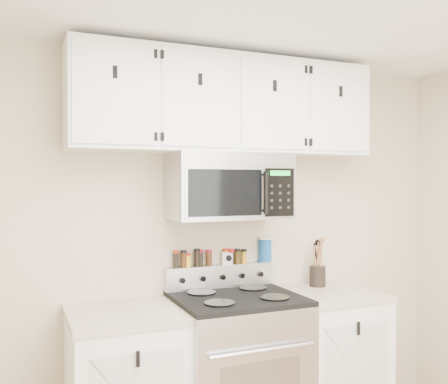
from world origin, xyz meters
The scene contains 18 objects.
back_wall centered at (0.00, 1.75, 1.25)m, with size 3.50×0.01×2.50m, color #B8AC8A.
range centered at (0.00, 1.43, 0.49)m, with size 0.76×0.65×1.10m.
base_cabinet_right centered at (0.69, 1.45, 0.46)m, with size 0.64×0.62×0.92m.
microwave centered at (0.00, 1.55, 1.63)m, with size 0.76×0.44×0.42m.
upper_cabinets centered at (0.00, 1.58, 2.15)m, with size 2.00×0.35×0.62m.
utensil_crock centered at (0.70, 1.60, 1.00)m, with size 0.11×0.11×0.33m.
kitchen_timer centered at (0.05, 1.71, 1.14)m, with size 0.07×0.06×0.08m, color white.
salt_canister centered at (0.34, 1.71, 1.18)m, with size 0.09×0.09×0.17m.
spice_jar_0 centered at (-0.31, 1.71, 1.16)m, with size 0.04×0.04×0.11m.
spice_jar_1 centered at (-0.25, 1.71, 1.16)m, with size 0.04×0.04×0.11m.
spice_jar_2 centered at (-0.23, 1.71, 1.15)m, with size 0.04×0.04×0.09m.
spice_jar_3 centered at (-0.16, 1.71, 1.16)m, with size 0.04×0.04×0.12m.
spice_jar_4 centered at (-0.14, 1.71, 1.15)m, with size 0.04×0.04×0.11m.
spice_jar_5 centered at (-0.08, 1.71, 1.15)m, with size 0.04×0.04×0.10m.
spice_jar_6 centered at (0.04, 1.71, 1.15)m, with size 0.04×0.04×0.11m.
spice_jar_7 centered at (0.09, 1.71, 1.15)m, with size 0.04×0.04×0.10m.
spice_jar_8 centered at (0.13, 1.71, 1.15)m, with size 0.04×0.04×0.10m.
spice_jar_9 centered at (0.18, 1.71, 1.15)m, with size 0.04×0.04×0.10m.
Camera 1 is at (-1.27, -1.37, 1.65)m, focal length 40.00 mm.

